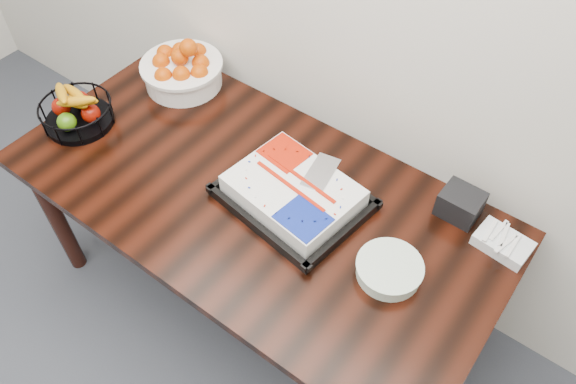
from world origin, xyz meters
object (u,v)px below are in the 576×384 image
Objects in this scene: table at (254,207)px; tangerine_bowl at (181,66)px; fruit_basket at (77,111)px; napkin_box at (460,204)px; cake_tray at (293,193)px; plate_stack at (389,270)px.

tangerine_bowl is at bearing 154.31° from table.
fruit_basket reaches higher than napkin_box.
table is 0.73m from napkin_box.
cake_tray is at bearing -148.26° from napkin_box.
table is 0.20m from cake_tray.
cake_tray is 3.85× the size of napkin_box.
tangerine_bowl reaches higher than cake_tray.
tangerine_bowl is at bearing 69.62° from fruit_basket.
tangerine_bowl reaches higher than napkin_box.
tangerine_bowl is 1.24m from napkin_box.
cake_tray is 2.46× the size of plate_stack.
napkin_box is (1.24, 0.05, -0.04)m from tangerine_bowl.
fruit_basket is at bearing -174.75° from plate_stack.
tangerine_bowl is 0.46m from fruit_basket.
cake_tray reaches higher than napkin_box.
napkin_box is (0.07, 0.36, 0.02)m from plate_stack.
plate_stack is 1.57× the size of napkin_box.
cake_tray reaches higher than plate_stack.
cake_tray is at bearing 11.26° from fruit_basket.
tangerine_bowl is at bearing -177.51° from napkin_box.
plate_stack is at bearing 5.25° from fruit_basket.
plate_stack is 0.36m from napkin_box.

